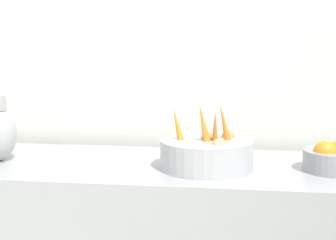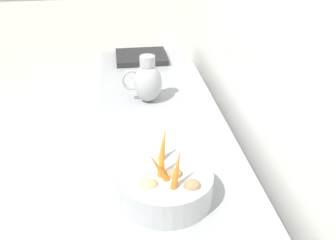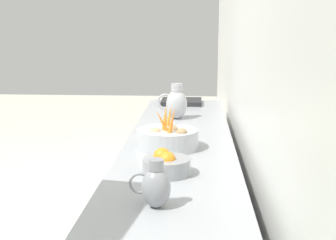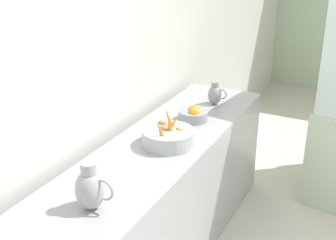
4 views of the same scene
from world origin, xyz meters
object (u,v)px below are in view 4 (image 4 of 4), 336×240
(vegetable_colander, at_px, (168,137))
(metal_pitcher_tall, at_px, (90,188))
(metal_pitcher_short, at_px, (215,94))
(orange_bowl, at_px, (193,115))

(vegetable_colander, bearing_deg, metal_pitcher_tall, -90.71)
(vegetable_colander, distance_m, metal_pitcher_short, 0.83)
(metal_pitcher_short, bearing_deg, orange_bowl, -91.81)
(vegetable_colander, relative_size, metal_pitcher_short, 1.84)
(vegetable_colander, distance_m, metal_pitcher_tall, 0.82)
(metal_pitcher_tall, height_order, metal_pitcher_short, metal_pitcher_tall)
(orange_bowl, relative_size, metal_pitcher_short, 1.18)
(vegetable_colander, xyz_separation_m, metal_pitcher_short, (-0.01, 0.83, 0.03))
(orange_bowl, height_order, metal_pitcher_tall, metal_pitcher_tall)
(metal_pitcher_tall, bearing_deg, metal_pitcher_short, 89.99)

